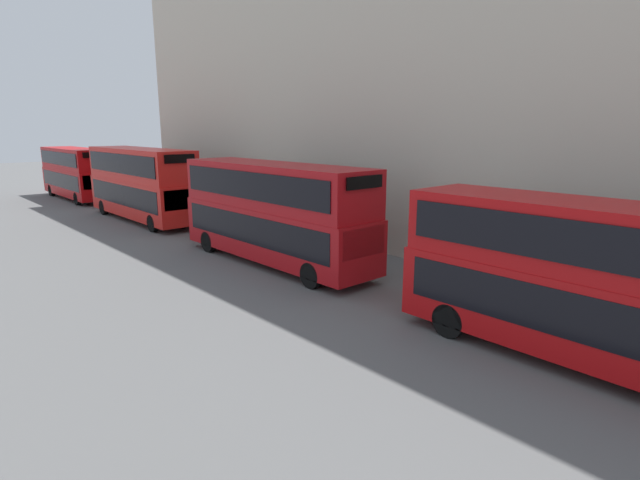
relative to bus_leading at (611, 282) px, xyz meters
The scene contains 4 objects.
bus_leading is the anchor object (origin of this frame).
bus_second_in_queue 13.41m from the bus_leading, 90.00° to the left, with size 2.59×10.74×4.38m.
bus_third_in_queue 27.44m from the bus_leading, 90.00° to the left, with size 2.59×11.13×4.59m.
bus_trailing 40.69m from the bus_leading, 90.00° to the left, with size 2.59×10.38×4.21m.
Camera 1 is at (-11.22, 1.52, 5.87)m, focal length 28.00 mm.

